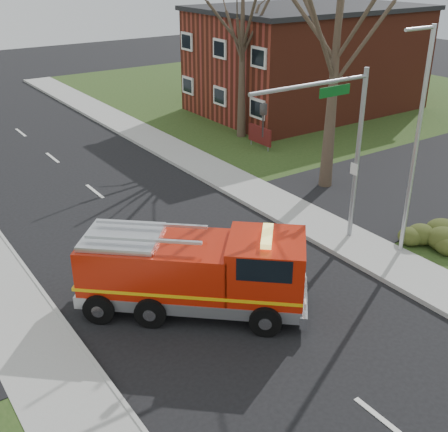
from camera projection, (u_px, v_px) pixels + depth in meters
ground at (241, 308)px, 18.22m from camera, size 120.00×120.00×0.00m
sidewalk_right at (372, 253)px, 21.38m from camera, size 2.40×80.00×0.15m
sidewalk_left at (55, 381)px, 14.99m from camera, size 2.40×80.00×0.15m
brick_building at (307, 59)px, 39.87m from camera, size 15.40×10.40×7.25m
health_center_sign at (260, 135)px, 32.57m from camera, size 0.12×2.00×1.40m
hedge_corner at (442, 232)px, 21.87m from camera, size 2.80×2.00×0.90m
bare_tree_near at (338, 30)px, 24.44m from camera, size 6.00×6.00×12.00m
bare_tree_far at (243, 29)px, 32.31m from camera, size 5.25×5.25×10.50m
traffic_signal_mast at (336, 131)px, 20.03m from camera, size 5.29×0.18×6.80m
streetlight_pole at (416, 139)px, 19.60m from camera, size 1.48×0.16×8.40m
fire_engine at (196, 273)px, 17.72m from camera, size 6.82×6.45×2.83m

